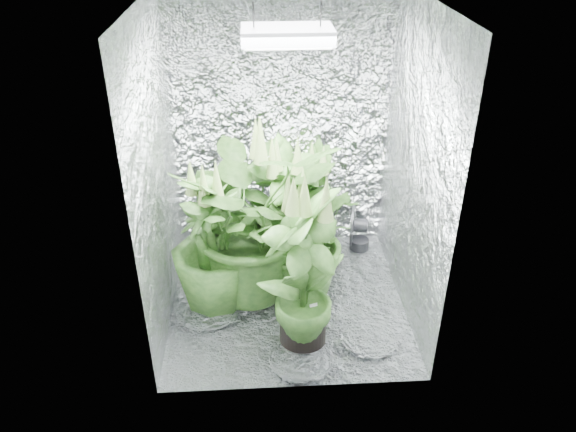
% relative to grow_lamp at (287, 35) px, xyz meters
% --- Properties ---
extents(ground, '(1.60, 1.60, 0.00)m').
position_rel_grow_lamp_xyz_m(ground, '(0.00, 0.00, -1.83)').
color(ground, silver).
rests_on(ground, ground).
extents(walls, '(1.62, 1.62, 2.00)m').
position_rel_grow_lamp_xyz_m(walls, '(0.00, 0.00, -0.83)').
color(walls, silver).
rests_on(walls, ground).
extents(ceiling, '(1.60, 1.60, 0.01)m').
position_rel_grow_lamp_xyz_m(ceiling, '(0.00, 0.00, 0.17)').
color(ceiling, silver).
rests_on(ceiling, walls).
extents(grow_lamp, '(0.50, 0.30, 0.22)m').
position_rel_grow_lamp_xyz_m(grow_lamp, '(0.00, 0.00, 0.00)').
color(grow_lamp, gray).
rests_on(grow_lamp, ceiling).
extents(plant_a, '(1.37, 1.37, 1.28)m').
position_rel_grow_lamp_xyz_m(plant_a, '(-0.22, 0.12, -1.21)').
color(plant_a, black).
rests_on(plant_a, ground).
extents(plant_b, '(0.73, 0.73, 1.14)m').
position_rel_grow_lamp_xyz_m(plant_b, '(0.02, 0.30, -1.30)').
color(plant_b, black).
rests_on(plant_b, ground).
extents(plant_c, '(0.51, 0.51, 0.95)m').
position_rel_grow_lamp_xyz_m(plant_c, '(0.18, 0.64, -1.39)').
color(plant_c, black).
rests_on(plant_c, ground).
extents(plant_d, '(0.79, 0.79, 1.10)m').
position_rel_grow_lamp_xyz_m(plant_d, '(-0.50, -0.01, -1.32)').
color(plant_d, black).
rests_on(plant_d, ground).
extents(plant_e, '(0.97, 0.97, 0.99)m').
position_rel_grow_lamp_xyz_m(plant_e, '(0.07, 0.06, -1.36)').
color(plant_e, black).
rests_on(plant_e, ground).
extents(plant_f, '(0.75, 0.75, 1.22)m').
position_rel_grow_lamp_xyz_m(plant_f, '(0.07, -0.44, -1.26)').
color(plant_f, black).
rests_on(plant_f, ground).
extents(circulation_fan, '(0.18, 0.33, 0.39)m').
position_rel_grow_lamp_xyz_m(circulation_fan, '(0.59, 0.63, -1.66)').
color(circulation_fan, black).
rests_on(circulation_fan, ground).
extents(plant_label, '(0.05, 0.04, 0.08)m').
position_rel_grow_lamp_xyz_m(plant_label, '(0.13, -0.48, -1.53)').
color(plant_label, white).
rests_on(plant_label, plant_f).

